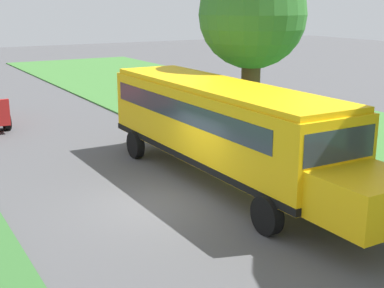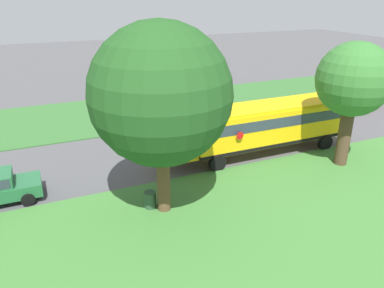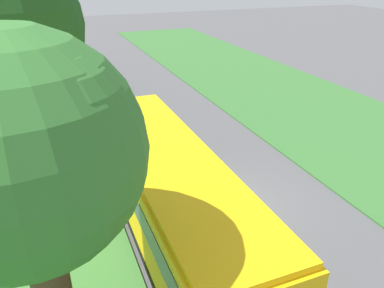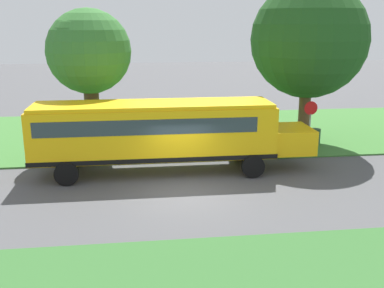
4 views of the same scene
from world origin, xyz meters
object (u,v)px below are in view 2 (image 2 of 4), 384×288
trash_bin (150,200)px  school_bus (264,124)px  pickup_truck (354,95)px  oak_tree_beside_bus (353,78)px  stop_sign (159,158)px  oak_tree_roadside_mid (163,94)px

trash_bin → school_bus: bearing=-67.6°
pickup_truck → trash_bin: size_ratio=6.00×
pickup_truck → oak_tree_beside_bus: size_ratio=0.75×
pickup_truck → stop_sign: size_ratio=1.97×
oak_tree_beside_bus → school_bus: bearing=44.9°
stop_sign → trash_bin: size_ratio=3.04×
oak_tree_roadside_mid → trash_bin: 5.29m
pickup_truck → school_bus: bearing=112.6°
trash_bin → pickup_truck: bearing=-67.5°
pickup_truck → oak_tree_roadside_mid: size_ratio=0.62×
trash_bin → stop_sign: bearing=-31.6°
oak_tree_roadside_mid → stop_sign: size_ratio=3.18×
oak_tree_beside_bus → trash_bin: 12.87m
school_bus → oak_tree_beside_bus: 5.70m
school_bus → pickup_truck: school_bus is taller
school_bus → oak_tree_roadside_mid: 9.75m
school_bus → oak_tree_roadside_mid: (-4.09, 8.02, 3.75)m
oak_tree_beside_bus → stop_sign: 11.53m
school_bus → trash_bin: (-3.57, 8.67, -1.47)m
pickup_truck → stop_sign: (-7.30, 20.69, 0.66)m
school_bus → trash_bin: bearing=112.4°
pickup_truck → trash_bin: bearing=112.5°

